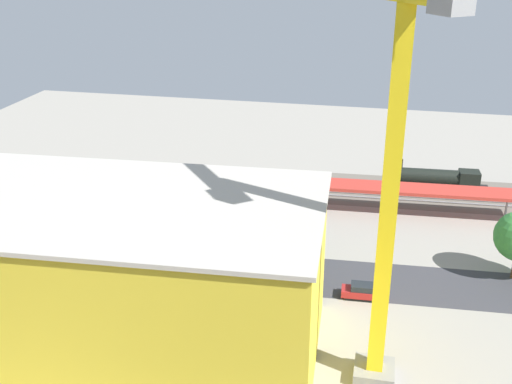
{
  "coord_description": "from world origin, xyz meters",
  "views": [
    {
      "loc": [
        -12.69,
        69.43,
        37.45
      ],
      "look_at": [
        2.61,
        -1.43,
        7.34
      ],
      "focal_mm": 44.03,
      "sensor_mm": 36.0,
      "label": 1
    }
  ],
  "objects": [
    {
      "name": "construction_roof_slab",
      "position": [
        11.79,
        22.52,
        15.3
      ],
      "size": [
        41.27,
        22.96,
        0.4
      ],
      "primitive_type": "cube",
      "rotation": [
        0.0,
        0.0,
        0.05
      ],
      "color": "#B7B2A8",
      "rests_on": "construction_building"
    },
    {
      "name": "tower_crane",
      "position": [
        -12.16,
        20.4,
        20.43
      ],
      "size": [
        17.29,
        21.69,
        34.47
      ],
      "color": "gray",
      "rests_on": "ground"
    },
    {
      "name": "box_truck_0",
      "position": [
        2.03,
        7.42,
        1.67
      ],
      "size": [
        8.35,
        2.96,
        3.44
      ],
      "color": "black",
      "rests_on": "ground"
    },
    {
      "name": "track_rails",
      "position": [
        0.0,
        -22.71,
        0.18
      ],
      "size": [
        91.96,
        11.6,
        0.12
      ],
      "color": "#9E9EA8",
      "rests_on": "ground"
    },
    {
      "name": "box_truck_2",
      "position": [
        3.97,
        6.0,
        1.56
      ],
      "size": [
        10.18,
        3.32,
        3.12
      ],
      "color": "black",
      "rests_on": "ground"
    },
    {
      "name": "parked_car_1",
      "position": [
        -3.23,
        8.62,
        0.76
      ],
      "size": [
        4.66,
        1.96,
        1.72
      ],
      "color": "black",
      "rests_on": "ground"
    },
    {
      "name": "platform_canopy_near",
      "position": [
        1.13,
        -14.62,
        3.74
      ],
      "size": [
        69.46,
        7.73,
        4.0
      ],
      "color": "#B73328",
      "rests_on": "ground"
    },
    {
      "name": "parked_car_2",
      "position": [
        5.15,
        9.0,
        0.79
      ],
      "size": [
        4.36,
        2.12,
        1.79
      ],
      "color": "black",
      "rests_on": "ground"
    },
    {
      "name": "rail_bed",
      "position": [
        0.0,
        -22.71,
        0.0
      ],
      "size": [
        92.63,
        18.02,
        0.01
      ],
      "primitive_type": "cube",
      "rotation": [
        0.0,
        0.0,
        0.05
      ],
      "color": "#665E54",
      "rests_on": "ground"
    },
    {
      "name": "street_tree_0",
      "position": [
        0.33,
        0.27,
        5.2
      ],
      "size": [
        6.36,
        6.36,
        8.38
      ],
      "color": "brown",
      "rests_on": "ground"
    },
    {
      "name": "construction_building",
      "position": [
        11.79,
        22.52,
        7.55
      ],
      "size": [
        40.64,
        22.33,
        15.1
      ],
      "primitive_type": "cube",
      "rotation": [
        0.0,
        0.0,
        0.05
      ],
      "color": "yellow",
      "rests_on": "ground"
    },
    {
      "name": "parked_car_3",
      "position": [
        13.69,
        9.08,
        0.81
      ],
      "size": [
        4.79,
        1.81,
        1.82
      ],
      "color": "black",
      "rests_on": "ground"
    },
    {
      "name": "ground_plane",
      "position": [
        0.0,
        0.0,
        0.0
      ],
      "size": [
        147.32,
        147.32,
        0.0
      ],
      "primitive_type": "plane",
      "color": "gray",
      "rests_on": "ground"
    },
    {
      "name": "parked_car_0",
      "position": [
        -11.61,
        8.69,
        0.75
      ],
      "size": [
        4.7,
        2.05,
        1.71
      ],
      "color": "black",
      "rests_on": "ground"
    },
    {
      "name": "traffic_light",
      "position": [
        5.92,
        10.08,
        4.76
      ],
      "size": [
        0.5,
        0.36,
        7.28
      ],
      "color": "#333333",
      "rests_on": "ground"
    },
    {
      "name": "street_asphalt",
      "position": [
        0.0,
        5.45,
        0.0
      ],
      "size": [
        92.41,
        13.66,
        0.01
      ],
      "primitive_type": "cube",
      "rotation": [
        0.0,
        0.0,
        0.05
      ],
      "color": "#38383D",
      "rests_on": "ground"
    },
    {
      "name": "locomotive",
      "position": [
        -21.46,
        -25.4,
        1.7
      ],
      "size": [
        15.18,
        3.22,
        4.84
      ],
      "color": "black",
      "rests_on": "ground"
    },
    {
      "name": "box_truck_1",
      "position": [
        24.33,
        6.83,
        1.64
      ],
      "size": [
        8.75,
        2.7,
        3.32
      ],
      "color": "black",
      "rests_on": "ground"
    }
  ]
}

